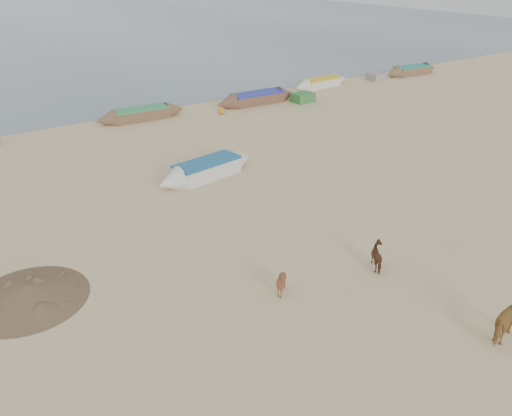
# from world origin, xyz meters

# --- Properties ---
(ground) EXTENTS (140.00, 140.00, 0.00)m
(ground) POSITION_xyz_m (0.00, 0.00, 0.00)
(ground) COLOR tan
(ground) RESTS_ON ground
(cow_adult) EXTENTS (1.53, 0.97, 1.19)m
(cow_adult) POSITION_xyz_m (2.33, -4.99, 0.60)
(cow_adult) COLOR olive
(cow_adult) RESTS_ON ground
(calf_front) EXTENTS (0.79, 0.71, 0.86)m
(calf_front) POSITION_xyz_m (-1.69, 0.16, 0.43)
(calf_front) COLOR brown
(calf_front) RESTS_ON ground
(calf_right) EXTENTS (0.84, 0.95, 0.88)m
(calf_right) POSITION_xyz_m (2.04, -0.48, 0.44)
(calf_right) COLOR #56301B
(calf_right) RESTS_ON ground
(near_canoe) EXTENTS (5.69, 2.08, 0.84)m
(near_canoe) POSITION_xyz_m (1.07, 9.72, 0.42)
(near_canoe) COLOR beige
(near_canoe) RESTS_ON ground
(debris_pile) EXTENTS (4.04, 4.04, 0.50)m
(debris_pile) POSITION_xyz_m (-8.30, 4.44, 0.25)
(debris_pile) COLOR brown
(debris_pile) RESTS_ON ground
(waterline_canoes) EXTENTS (60.40, 4.56, 0.87)m
(waterline_canoes) POSITION_xyz_m (0.67, 20.18, 0.40)
(waterline_canoes) COLOR brown
(waterline_canoes) RESTS_ON ground
(beach_clutter) EXTENTS (47.43, 4.01, 0.64)m
(beach_clutter) POSITION_xyz_m (4.38, 19.08, 0.30)
(beach_clutter) COLOR #295B29
(beach_clutter) RESTS_ON ground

